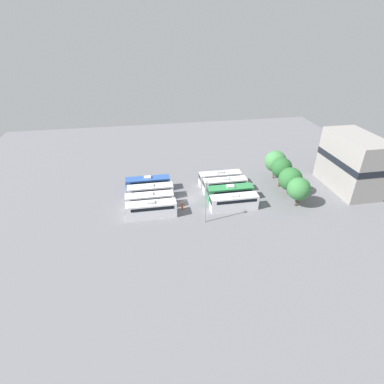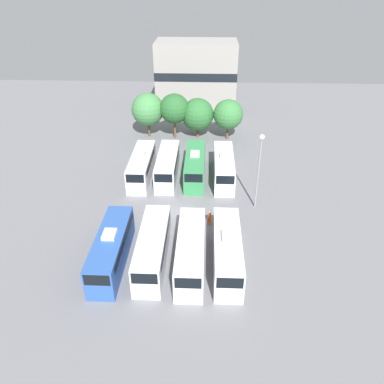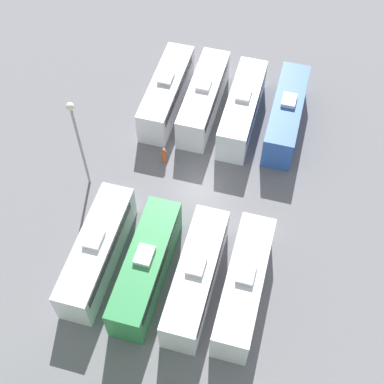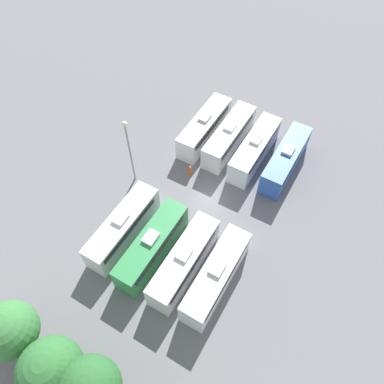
{
  "view_description": "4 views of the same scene",
  "coord_description": "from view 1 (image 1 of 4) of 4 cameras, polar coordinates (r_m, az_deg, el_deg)",
  "views": [
    {
      "loc": [
        56.37,
        -9.21,
        34.64
      ],
      "look_at": [
        -0.26,
        0.68,
        1.61
      ],
      "focal_mm": 28.0,
      "sensor_mm": 36.0,
      "label": 1
    },
    {
      "loc": [
        3.2,
        -35.93,
        24.79
      ],
      "look_at": [
        1.63,
        1.53,
        1.93
      ],
      "focal_mm": 35.0,
      "sensor_mm": 36.0,
      "label": 2
    },
    {
      "loc": [
        -6.15,
        25.27,
        36.19
      ],
      "look_at": [
        0.14,
        1.95,
        2.22
      ],
      "focal_mm": 50.0,
      "sensor_mm": 36.0,
      "label": 3
    },
    {
      "loc": [
        -10.71,
        22.09,
        35.55
      ],
      "look_at": [
        1.61,
        1.02,
        1.7
      ],
      "focal_mm": 35.0,
      "sensor_mm": 36.0,
      "label": 4
    }
  ],
  "objects": [
    {
      "name": "ground_plane",
      "position": [
        66.8,
        -0.54,
        -1.35
      ],
      "size": [
        113.62,
        113.62,
        0.0
      ],
      "primitive_type": "plane",
      "color": "slate"
    },
    {
      "name": "bus_0",
      "position": [
        70.16,
        -8.34,
        1.61
      ],
      "size": [
        2.57,
        10.07,
        3.58
      ],
      "color": "#2D56A8",
      "rests_on": "ground_plane"
    },
    {
      "name": "bus_1",
      "position": [
        66.73,
        -7.89,
        0.07
      ],
      "size": [
        2.57,
        10.07,
        3.58
      ],
      "color": "silver",
      "rests_on": "ground_plane"
    },
    {
      "name": "bus_2",
      "position": [
        63.58,
        -8.03,
        -1.57
      ],
      "size": [
        2.57,
        10.07,
        3.58
      ],
      "color": "silver",
      "rests_on": "ground_plane"
    },
    {
      "name": "bus_3",
      "position": [
        60.67,
        -7.72,
        -3.23
      ],
      "size": [
        2.57,
        10.07,
        3.58
      ],
      "color": "white",
      "rests_on": "ground_plane"
    },
    {
      "name": "bus_4",
      "position": [
        72.17,
        5.39,
        2.65
      ],
      "size": [
        2.57,
        10.07,
        3.58
      ],
      "color": "white",
      "rests_on": "ground_plane"
    },
    {
      "name": "bus_5",
      "position": [
        69.31,
        6.3,
        1.38
      ],
      "size": [
        2.57,
        10.07,
        3.58
      ],
      "color": "silver",
      "rests_on": "ground_plane"
    },
    {
      "name": "bus_6",
      "position": [
        66.28,
        7.28,
        -0.11
      ],
      "size": [
        2.57,
        10.07,
        3.58
      ],
      "color": "#338C4C",
      "rests_on": "ground_plane"
    },
    {
      "name": "bus_7",
      "position": [
        63.06,
        8.01,
        -1.85
      ],
      "size": [
        2.57,
        10.07,
        3.58
      ],
      "color": "white",
      "rests_on": "ground_plane"
    },
    {
      "name": "worker_person",
      "position": [
        63.0,
        -1.87,
        -2.64
      ],
      "size": [
        0.36,
        0.36,
        1.7
      ],
      "color": "#CC4C19",
      "rests_on": "ground_plane"
    },
    {
      "name": "light_pole",
      "position": [
        56.22,
        2.63,
        -0.62
      ],
      "size": [
        0.6,
        0.6,
        9.26
      ],
      "color": "gray",
      "rests_on": "ground_plane"
    },
    {
      "name": "tree_0",
      "position": [
        76.53,
        15.61,
        5.66
      ],
      "size": [
        5.28,
        5.28,
        7.28
      ],
      "color": "brown",
      "rests_on": "ground_plane"
    },
    {
      "name": "tree_1",
      "position": [
        72.66,
        16.7,
        4.45
      ],
      "size": [
        4.79,
        4.79,
        7.37
      ],
      "color": "brown",
      "rests_on": "ground_plane"
    },
    {
      "name": "tree_2",
      "position": [
        70.41,
        18.24,
        2.35
      ],
      "size": [
        5.26,
        5.26,
        6.5
      ],
      "color": "brown",
      "rests_on": "ground_plane"
    },
    {
      "name": "tree_3",
      "position": [
        66.23,
        19.66,
        0.58
      ],
      "size": [
        4.82,
        4.82,
        6.56
      ],
      "color": "brown",
      "rests_on": "ground_plane"
    },
    {
      "name": "depot_building",
      "position": [
        77.91,
        28.18,
        4.98
      ],
      "size": [
        15.32,
        8.31,
        12.71
      ],
      "color": "gray",
      "rests_on": "ground_plane"
    }
  ]
}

